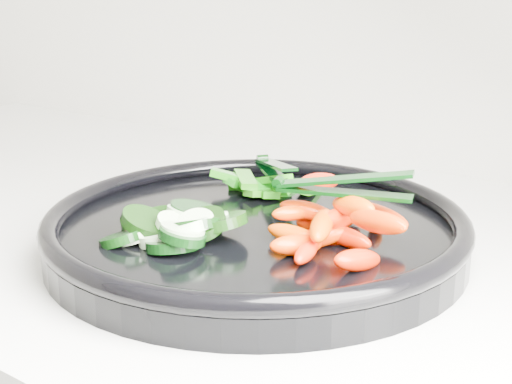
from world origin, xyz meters
The scene contains 6 objects.
veggie_tray centered at (-0.16, 1.65, 0.95)m, with size 0.38×0.38×0.04m.
cucumber_pile centered at (-0.20, 1.58, 0.96)m, with size 0.12×0.12×0.04m.
carrot_pile centered at (-0.08, 1.65, 0.97)m, with size 0.14×0.15×0.06m.
pepper_pile centered at (-0.22, 1.73, 0.96)m, with size 0.11×0.09×0.04m.
tong_carrot centered at (-0.08, 1.65, 1.00)m, with size 0.11×0.05×0.02m.
tong_pepper centered at (-0.20, 1.74, 0.98)m, with size 0.10×0.08×0.02m.
Camera 1 is at (0.20, 1.17, 1.16)m, focal length 50.00 mm.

